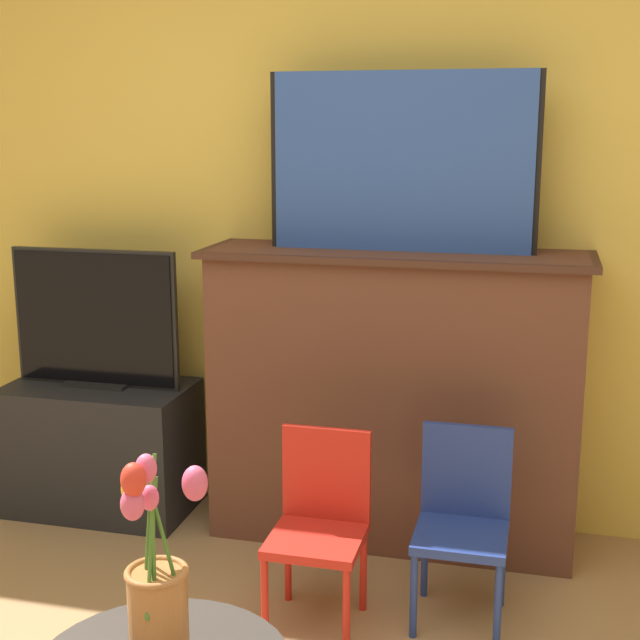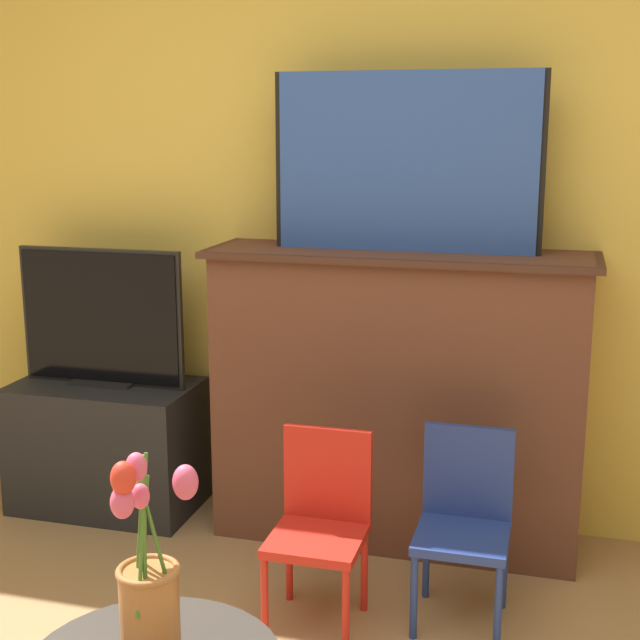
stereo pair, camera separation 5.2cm
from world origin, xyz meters
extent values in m
cube|color=#EAC651|center=(0.00, 2.13, 1.35)|extent=(8.00, 0.06, 2.70)
cube|color=brown|center=(0.13, 1.90, 0.57)|extent=(1.38, 0.39, 1.14)
cube|color=#43271C|center=(0.13, 1.89, 1.12)|extent=(1.44, 0.43, 0.02)
cube|color=black|center=(0.14, 1.92, 1.46)|extent=(0.99, 0.02, 0.65)
cube|color=#2D51A8|center=(0.14, 1.90, 1.46)|extent=(0.95, 0.02, 0.65)
cube|color=#232326|center=(-1.10, 1.86, 0.27)|extent=(0.76, 0.43, 0.54)
cube|color=black|center=(-1.10, 1.86, 0.55)|extent=(0.27, 0.12, 0.01)
cube|color=black|center=(-1.10, 1.87, 0.82)|extent=(0.71, 0.02, 0.57)
cube|color=black|center=(-1.10, 1.86, 0.82)|extent=(0.68, 0.02, 0.54)
cylinder|color=red|center=(-0.13, 1.07, 0.14)|extent=(0.02, 0.02, 0.29)
cylinder|color=red|center=(0.13, 1.07, 0.14)|extent=(0.02, 0.02, 0.29)
cylinder|color=red|center=(-0.13, 1.33, 0.14)|extent=(0.02, 0.02, 0.29)
cylinder|color=red|center=(0.13, 1.33, 0.14)|extent=(0.02, 0.02, 0.29)
cube|color=red|center=(0.00, 1.20, 0.30)|extent=(0.30, 0.30, 0.03)
cube|color=red|center=(0.00, 1.33, 0.47)|extent=(0.30, 0.02, 0.31)
cylinder|color=navy|center=(0.31, 1.21, 0.14)|extent=(0.02, 0.02, 0.29)
cylinder|color=navy|center=(0.58, 1.21, 0.14)|extent=(0.02, 0.02, 0.29)
cylinder|color=navy|center=(0.31, 1.47, 0.14)|extent=(0.02, 0.02, 0.29)
cylinder|color=navy|center=(0.58, 1.47, 0.14)|extent=(0.02, 0.02, 0.29)
cube|color=navy|center=(0.45, 1.34, 0.30)|extent=(0.30, 0.30, 0.03)
cube|color=navy|center=(0.45, 1.47, 0.47)|extent=(0.30, 0.02, 0.31)
cylinder|color=#AD6B38|center=(-0.07, 0.17, 0.61)|extent=(0.12, 0.12, 0.21)
torus|color=#AD6B38|center=(-0.07, 0.17, 0.72)|extent=(0.13, 0.13, 0.01)
cylinder|color=#477A2D|center=(-0.06, 0.15, 0.80)|extent=(0.02, 0.05, 0.32)
ellipsoid|color=#E0517A|center=(-0.05, 0.11, 0.96)|extent=(0.04, 0.04, 0.06)
cylinder|color=#477A2D|center=(-0.09, 0.18, 0.76)|extent=(0.04, 0.02, 0.25)
ellipsoid|color=orange|center=(-0.12, 0.19, 0.88)|extent=(0.05, 0.05, 0.07)
cylinder|color=#477A2D|center=(-0.06, 0.15, 0.77)|extent=(0.01, 0.02, 0.25)
ellipsoid|color=#E0517A|center=(-0.06, 0.14, 0.89)|extent=(0.04, 0.04, 0.05)
cylinder|color=#477A2D|center=(-0.05, 0.17, 0.78)|extent=(0.08, 0.01, 0.28)
ellipsoid|color=#E0517A|center=(0.02, 0.17, 0.92)|extent=(0.05, 0.05, 0.07)
cylinder|color=#477A2D|center=(-0.07, 0.15, 0.78)|extent=(0.01, 0.09, 0.27)
ellipsoid|color=#E0517A|center=(-0.06, 0.07, 0.91)|extent=(0.05, 0.05, 0.06)
cylinder|color=#477A2D|center=(-0.07, 0.15, 0.80)|extent=(0.02, 0.09, 0.32)
ellipsoid|color=red|center=(-0.06, 0.07, 0.96)|extent=(0.05, 0.05, 0.07)
cylinder|color=#477A2D|center=(-0.08, 0.19, 0.76)|extent=(0.04, 0.04, 0.23)
ellipsoid|color=#E0517A|center=(-0.11, 0.23, 0.87)|extent=(0.05, 0.05, 0.07)
camera|label=1|loc=(0.65, -1.34, 1.60)|focal=50.00mm
camera|label=2|loc=(0.70, -1.32, 1.60)|focal=50.00mm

